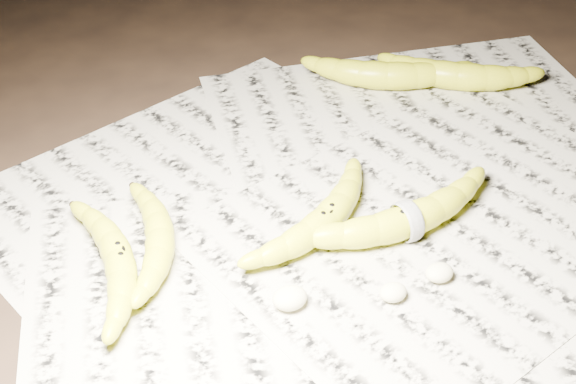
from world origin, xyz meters
name	(u,v)px	position (x,y,z in m)	size (l,w,h in m)	color
ground	(315,225)	(0.00, 0.00, 0.00)	(3.00, 3.00, 0.00)	black
newspaper_patch	(330,210)	(0.03, 0.01, 0.00)	(0.90, 0.70, 0.01)	#ACA793
banana_left_a	(118,257)	(-0.23, 0.01, 0.03)	(0.19, 0.05, 0.03)	yellow
banana_left_b	(160,236)	(-0.18, 0.03, 0.02)	(0.17, 0.05, 0.03)	yellow
banana_center	(326,217)	(0.00, -0.02, 0.03)	(0.20, 0.06, 0.04)	yellow
banana_taped	(407,219)	(0.09, -0.06, 0.03)	(0.24, 0.06, 0.04)	yellow
banana_upper_a	(387,73)	(0.23, 0.23, 0.03)	(0.22, 0.07, 0.04)	yellow
banana_upper_b	(458,74)	(0.32, 0.19, 0.03)	(0.20, 0.07, 0.04)	yellow
measuring_tape	(407,219)	(0.09, -0.06, 0.03)	(0.05, 0.05, 0.00)	white
flesh_chunk_a	(290,295)	(-0.08, -0.11, 0.02)	(0.04, 0.03, 0.02)	beige
flesh_chunk_b	(394,290)	(0.02, -0.14, 0.02)	(0.03, 0.02, 0.02)	beige
flesh_chunk_c	(440,270)	(0.08, -0.14, 0.02)	(0.03, 0.03, 0.02)	beige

